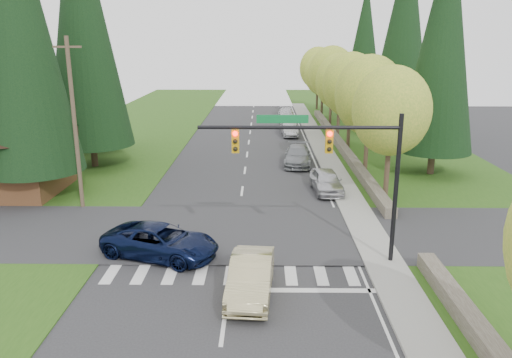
{
  "coord_description": "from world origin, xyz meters",
  "views": [
    {
      "loc": [
        1.36,
        -16.42,
        9.79
      ],
      "look_at": [
        1.03,
        8.51,
        2.8
      ],
      "focal_mm": 35.0,
      "sensor_mm": 36.0,
      "label": 1
    }
  ],
  "objects_px": {
    "parked_car_b": "(298,156)",
    "parked_car_d": "(288,124)",
    "suv_navy": "(161,241)",
    "parked_car_a": "(326,181)",
    "sedan_champagne": "(251,276)",
    "parked_car_e": "(287,114)",
    "parked_car_c": "(290,129)"
  },
  "relations": [
    {
      "from": "parked_car_d",
      "to": "suv_navy",
      "type": "bearing_deg",
      "value": -102.28
    },
    {
      "from": "sedan_champagne",
      "to": "parked_car_b",
      "type": "distance_m",
      "value": 21.61
    },
    {
      "from": "sedan_champagne",
      "to": "suv_navy",
      "type": "bearing_deg",
      "value": 144.41
    },
    {
      "from": "sedan_champagne",
      "to": "parked_car_e",
      "type": "height_order",
      "value": "sedan_champagne"
    },
    {
      "from": "parked_car_a",
      "to": "parked_car_b",
      "type": "bearing_deg",
      "value": 96.16
    },
    {
      "from": "parked_car_b",
      "to": "parked_car_c",
      "type": "xyz_separation_m",
      "value": [
        0.0,
        12.53,
        -0.05
      ]
    },
    {
      "from": "parked_car_e",
      "to": "parked_car_b",
      "type": "bearing_deg",
      "value": -92.58
    },
    {
      "from": "suv_navy",
      "to": "parked_car_a",
      "type": "relative_size",
      "value": 1.23
    },
    {
      "from": "suv_navy",
      "to": "parked_car_a",
      "type": "xyz_separation_m",
      "value": [
        8.96,
        10.38,
        -0.0
      ]
    },
    {
      "from": "sedan_champagne",
      "to": "parked_car_c",
      "type": "relative_size",
      "value": 1.1
    },
    {
      "from": "sedan_champagne",
      "to": "suv_navy",
      "type": "xyz_separation_m",
      "value": [
        -4.27,
        3.52,
        -0.01
      ]
    },
    {
      "from": "suv_navy",
      "to": "parked_car_c",
      "type": "distance_m",
      "value": 31.29
    },
    {
      "from": "parked_car_a",
      "to": "parked_car_c",
      "type": "distance_m",
      "value": 20.03
    },
    {
      "from": "suv_navy",
      "to": "parked_car_d",
      "type": "distance_m",
      "value": 34.57
    },
    {
      "from": "suv_navy",
      "to": "parked_car_a",
      "type": "height_order",
      "value": "suv_navy"
    },
    {
      "from": "parked_car_d",
      "to": "parked_car_c",
      "type": "bearing_deg",
      "value": -89.65
    },
    {
      "from": "sedan_champagne",
      "to": "parked_car_a",
      "type": "bearing_deg",
      "value": 75.31
    },
    {
      "from": "parked_car_d",
      "to": "parked_car_e",
      "type": "bearing_deg",
      "value": 88.95
    },
    {
      "from": "parked_car_d",
      "to": "parked_car_e",
      "type": "distance_m",
      "value": 7.96
    },
    {
      "from": "parked_car_a",
      "to": "parked_car_e",
      "type": "xyz_separation_m",
      "value": [
        -1.21,
        31.32,
        -0.05
      ]
    },
    {
      "from": "sedan_champagne",
      "to": "suv_navy",
      "type": "distance_m",
      "value": 5.54
    },
    {
      "from": "parked_car_b",
      "to": "parked_car_c",
      "type": "bearing_deg",
      "value": 94.87
    },
    {
      "from": "suv_navy",
      "to": "parked_car_d",
      "type": "height_order",
      "value": "suv_navy"
    },
    {
      "from": "parked_car_a",
      "to": "parked_car_c",
      "type": "relative_size",
      "value": 1.04
    },
    {
      "from": "parked_car_b",
      "to": "sedan_champagne",
      "type": "bearing_deg",
      "value": -93.87
    },
    {
      "from": "sedan_champagne",
      "to": "parked_car_b",
      "type": "relative_size",
      "value": 0.91
    },
    {
      "from": "parked_car_b",
      "to": "parked_car_d",
      "type": "relative_size",
      "value": 1.2
    },
    {
      "from": "parked_car_c",
      "to": "suv_navy",
      "type": "bearing_deg",
      "value": -106.6
    },
    {
      "from": "parked_car_a",
      "to": "parked_car_e",
      "type": "height_order",
      "value": "parked_car_a"
    },
    {
      "from": "parked_car_b",
      "to": "parked_car_e",
      "type": "xyz_separation_m",
      "value": [
        0.19,
        23.86,
        -0.04
      ]
    },
    {
      "from": "parked_car_c",
      "to": "parked_car_d",
      "type": "relative_size",
      "value": 0.99
    },
    {
      "from": "parked_car_a",
      "to": "parked_car_e",
      "type": "relative_size",
      "value": 0.91
    }
  ]
}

